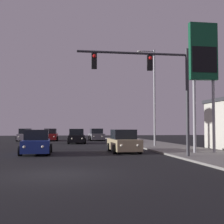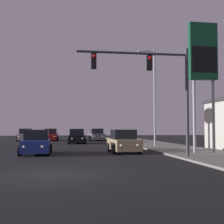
% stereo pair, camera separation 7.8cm
% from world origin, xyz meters
% --- Properties ---
extents(ground_plane, '(120.00, 120.00, 0.00)m').
position_xyz_m(ground_plane, '(0.00, 0.00, 0.00)').
color(ground_plane, black).
extents(sidewalk_right, '(5.00, 60.00, 0.12)m').
position_xyz_m(sidewalk_right, '(9.50, 10.00, 0.06)').
color(sidewalk_right, gray).
rests_on(sidewalk_right, ground).
extents(car_red, '(2.04, 4.34, 1.68)m').
position_xyz_m(car_red, '(-1.58, 31.54, 0.76)').
color(car_red, maroon).
rests_on(car_red, ground).
extents(car_silver, '(2.04, 4.33, 1.68)m').
position_xyz_m(car_silver, '(-4.95, 31.40, 0.76)').
color(car_silver, '#B7B7BC').
rests_on(car_silver, ground).
extents(car_tan, '(2.04, 4.33, 1.68)m').
position_xyz_m(car_tan, '(4.66, 10.26, 0.76)').
color(car_tan, tan).
rests_on(car_tan, ground).
extents(car_black, '(2.04, 4.33, 1.68)m').
position_xyz_m(car_black, '(1.69, 23.79, 0.76)').
color(car_black, black).
rests_on(car_black, ground).
extents(car_blue, '(2.04, 4.34, 1.68)m').
position_xyz_m(car_blue, '(-1.58, 9.64, 0.76)').
color(car_blue, navy).
rests_on(car_blue, ground).
extents(car_grey, '(2.04, 4.34, 1.68)m').
position_xyz_m(car_grey, '(4.77, 31.20, 0.76)').
color(car_grey, slate).
rests_on(car_grey, ground).
extents(traffic_light_mast, '(6.74, 0.36, 6.50)m').
position_xyz_m(traffic_light_mast, '(5.74, 5.32, 4.70)').
color(traffic_light_mast, '#38383D').
rests_on(traffic_light_mast, sidewalk_right).
extents(street_lamp, '(1.74, 0.24, 9.00)m').
position_xyz_m(street_lamp, '(8.48, 15.56, 5.12)').
color(street_lamp, '#99999E').
rests_on(street_lamp, sidewalk_right).
extents(gas_station_sign, '(2.00, 0.42, 9.00)m').
position_xyz_m(gas_station_sign, '(9.83, 7.76, 6.62)').
color(gas_station_sign, '#99999E').
rests_on(gas_station_sign, sidewalk_right).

